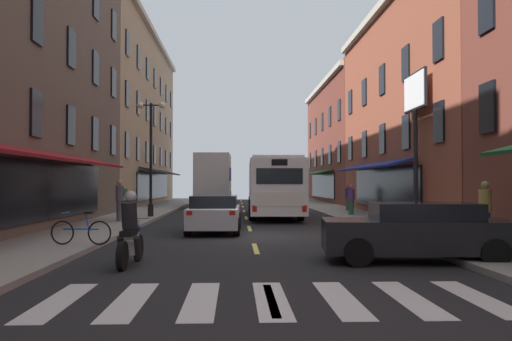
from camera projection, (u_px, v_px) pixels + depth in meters
ground_plane at (252, 237)px, 18.40m from camera, size 34.80×80.00×0.10m
lane_centre_dashes at (252, 237)px, 18.15m from camera, size 0.14×73.90×0.01m
crosswalk_near at (271, 299)px, 8.41m from camera, size 7.10×2.80×0.01m
sidewalk_left at (79, 235)px, 18.18m from camera, size 3.00×80.00×0.14m
sidewalk_right at (421, 233)px, 18.63m from camera, size 3.00×80.00×0.14m
billboard_sign at (415, 110)px, 22.60m from camera, size 0.40×2.59×6.37m
transit_bus at (273, 187)px, 29.00m from camera, size 2.81×11.13×3.09m
box_truck at (214, 181)px, 38.94m from camera, size 2.59×7.16×3.86m
sedan_near at (221, 194)px, 50.44m from camera, size 2.05×4.79×1.41m
sedan_mid at (215, 213)px, 19.77m from camera, size 1.98×4.41×1.37m
sedan_far at (418, 231)px, 12.43m from camera, size 4.47×2.27×1.37m
motorcycle_rider at (131, 234)px, 11.83m from camera, size 0.62×2.07×1.66m
bicycle_near at (81, 232)px, 14.60m from camera, size 1.71×0.48×0.91m
pedestrian_near at (120, 199)px, 23.68m from camera, size 0.53×0.41×1.83m
pedestrian_mid at (485, 210)px, 15.46m from camera, size 0.36×0.36×1.75m
pedestrian_far at (351, 199)px, 28.29m from camera, size 0.36×0.36×1.58m
pedestrian_rear at (348, 197)px, 32.63m from camera, size 0.36×0.36×1.58m
street_lamp_twin at (151, 153)px, 26.96m from camera, size 1.42×0.32×5.78m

